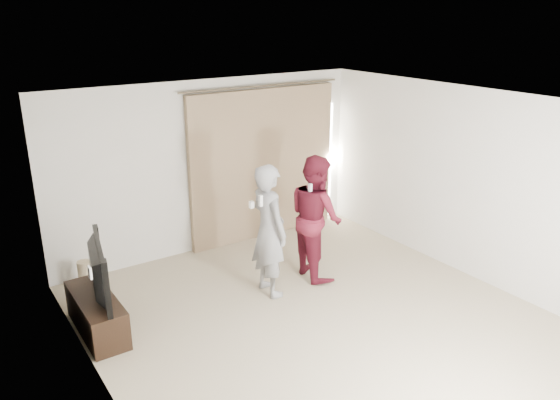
% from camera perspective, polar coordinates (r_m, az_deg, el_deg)
% --- Properties ---
extents(floor, '(5.50, 5.50, 0.00)m').
position_cam_1_polar(floor, '(6.70, 4.34, -12.65)').
color(floor, tan).
rests_on(floor, ground).
extents(wall_back, '(5.00, 0.04, 2.60)m').
position_cam_1_polar(wall_back, '(8.33, -7.20, 3.54)').
color(wall_back, silver).
rests_on(wall_back, ground).
extents(wall_left, '(0.04, 5.50, 2.60)m').
position_cam_1_polar(wall_left, '(5.08, -18.30, -7.96)').
color(wall_left, silver).
rests_on(wall_left, ground).
extents(ceiling, '(5.00, 5.50, 0.01)m').
position_cam_1_polar(ceiling, '(5.77, 4.99, 9.84)').
color(ceiling, silver).
rests_on(ceiling, wall_back).
extents(curtain, '(2.80, 0.11, 2.46)m').
position_cam_1_polar(curtain, '(8.73, -1.61, 3.76)').
color(curtain, tan).
rests_on(curtain, ground).
extents(tv_console, '(0.41, 1.17, 0.45)m').
position_cam_1_polar(tv_console, '(6.75, -18.61, -11.24)').
color(tv_console, black).
rests_on(tv_console, ground).
extents(tv, '(0.38, 1.15, 0.66)m').
position_cam_1_polar(tv, '(6.50, -19.13, -7.00)').
color(tv, black).
rests_on(tv, tv_console).
extents(scratching_post, '(0.31, 0.31, 0.41)m').
position_cam_1_polar(scratching_post, '(7.76, -19.67, -7.71)').
color(scratching_post, tan).
rests_on(scratching_post, ground).
extents(person_man, '(0.43, 0.64, 1.75)m').
position_cam_1_polar(person_man, '(6.97, -1.16, -3.20)').
color(person_man, gray).
rests_on(person_man, ground).
extents(person_woman, '(0.77, 0.92, 1.73)m').
position_cam_1_polar(person_woman, '(7.47, 3.75, -1.74)').
color(person_woman, maroon).
rests_on(person_woman, ground).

